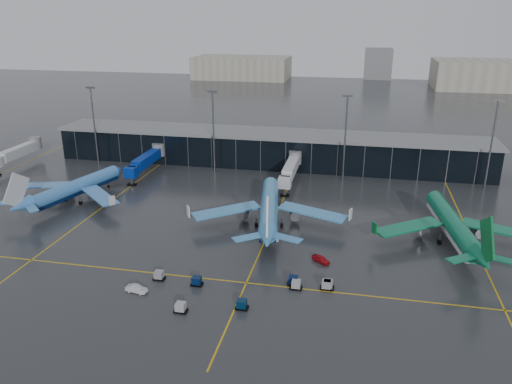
% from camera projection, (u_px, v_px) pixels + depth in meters
% --- Properties ---
extents(ground, '(600.00, 600.00, 0.00)m').
position_uv_depth(ground, '(217.00, 244.00, 108.84)').
color(ground, '#282B2D').
rests_on(ground, ground).
extents(terminal_pier, '(142.00, 17.00, 10.70)m').
position_uv_depth(terminal_pier, '(268.00, 148.00, 164.07)').
color(terminal_pier, black).
rests_on(terminal_pier, ground).
extents(jet_bridges, '(94.00, 27.50, 7.20)m').
position_uv_depth(jet_bridges, '(145.00, 160.00, 153.55)').
color(jet_bridges, '#595B60').
rests_on(jet_bridges, ground).
extents(flood_masts, '(203.00, 0.50, 25.50)m').
position_uv_depth(flood_masts, '(278.00, 132.00, 149.21)').
color(flood_masts, '#595B60').
rests_on(flood_masts, ground).
extents(distant_hangars, '(260.00, 71.00, 22.00)m').
position_uv_depth(distant_hangars, '(393.00, 71.00, 344.92)').
color(distant_hangars, '#B2AD99').
rests_on(distant_hangars, ground).
extents(taxi_lines, '(220.00, 120.00, 0.02)m').
position_uv_depth(taxi_lines, '(270.00, 228.00, 116.70)').
color(taxi_lines, gold).
rests_on(taxi_lines, ground).
extents(airliner_arkefly, '(43.96, 47.44, 12.26)m').
position_uv_depth(airliner_arkefly, '(76.00, 179.00, 131.71)').
color(airliner_arkefly, '#3E82CE').
rests_on(airliner_arkefly, ground).
extents(airliner_klm_near, '(44.71, 49.13, 13.41)m').
position_uv_depth(airliner_klm_near, '(269.00, 197.00, 117.06)').
color(airliner_klm_near, '#3E8FCE').
rests_on(airliner_klm_near, ground).
extents(airliner_aer_lingus, '(42.11, 46.57, 12.98)m').
position_uv_depth(airliner_aer_lingus, '(454.00, 213.00, 108.17)').
color(airliner_aer_lingus, '#0D6F4B').
rests_on(airliner_aer_lingus, ground).
extents(baggage_carts, '(33.73, 14.22, 1.70)m').
position_uv_depth(baggage_carts, '(253.00, 288.00, 89.99)').
color(baggage_carts, black).
rests_on(baggage_carts, ground).
extents(mobile_airstair, '(2.23, 3.22, 3.45)m').
position_uv_depth(mobile_airstair, '(274.00, 235.00, 111.11)').
color(mobile_airstair, silver).
rests_on(mobile_airstair, ground).
extents(service_van_red, '(4.18, 3.87, 1.39)m').
position_uv_depth(service_van_red, '(321.00, 259.00, 100.62)').
color(service_van_red, '#AD0D16').
rests_on(service_van_red, ground).
extents(service_van_white, '(4.23, 2.01, 1.34)m').
position_uv_depth(service_van_white, '(137.00, 289.00, 89.85)').
color(service_van_white, silver).
rests_on(service_van_white, ground).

